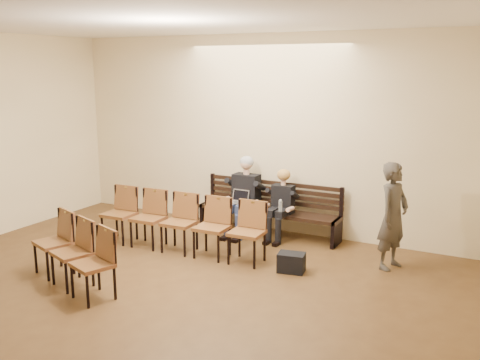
% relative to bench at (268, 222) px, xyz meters
% --- Properties ---
extents(ground, '(10.00, 10.00, 0.00)m').
position_rel_bench_xyz_m(ground, '(-0.21, -4.65, -0.23)').
color(ground, brown).
rests_on(ground, ground).
extents(room_walls, '(8.02, 10.01, 3.51)m').
position_rel_bench_xyz_m(room_walls, '(-0.21, -3.86, 2.31)').
color(room_walls, beige).
rests_on(room_walls, ground).
extents(bench, '(2.60, 0.90, 0.45)m').
position_rel_bench_xyz_m(bench, '(0.00, 0.00, 0.00)').
color(bench, black).
rests_on(bench, ground).
extents(seated_man, '(0.57, 0.80, 1.38)m').
position_rel_bench_xyz_m(seated_man, '(-0.42, -0.12, 0.47)').
color(seated_man, black).
rests_on(seated_man, ground).
extents(seated_woman, '(0.46, 0.64, 1.07)m').
position_rel_bench_xyz_m(seated_woman, '(0.29, -0.12, 0.31)').
color(seated_woman, black).
rests_on(seated_woman, ground).
extents(laptop, '(0.35, 0.30, 0.23)m').
position_rel_bench_xyz_m(laptop, '(-0.44, -0.33, 0.34)').
color(laptop, silver).
rests_on(laptop, bench).
extents(water_bottle, '(0.07, 0.07, 0.21)m').
position_rel_bench_xyz_m(water_bottle, '(0.40, -0.38, 0.33)').
color(water_bottle, silver).
rests_on(water_bottle, bench).
extents(bag, '(0.42, 0.32, 0.28)m').
position_rel_bench_xyz_m(bag, '(1.05, -1.45, -0.08)').
color(bag, black).
rests_on(bag, ground).
extents(passerby, '(0.62, 0.77, 1.83)m').
position_rel_bench_xyz_m(passerby, '(2.28, -0.60, 0.69)').
color(passerby, '#3D3832').
rests_on(passerby, ground).
extents(chair_row_front, '(2.91, 0.63, 0.94)m').
position_rel_bench_xyz_m(chair_row_front, '(-0.90, -1.46, 0.25)').
color(chair_row_front, brown).
rests_on(chair_row_front, ground).
extents(chair_row_back, '(1.72, 1.02, 0.92)m').
position_rel_bench_xyz_m(chair_row_back, '(-1.40, -3.30, 0.23)').
color(chair_row_back, brown).
rests_on(chair_row_back, ground).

